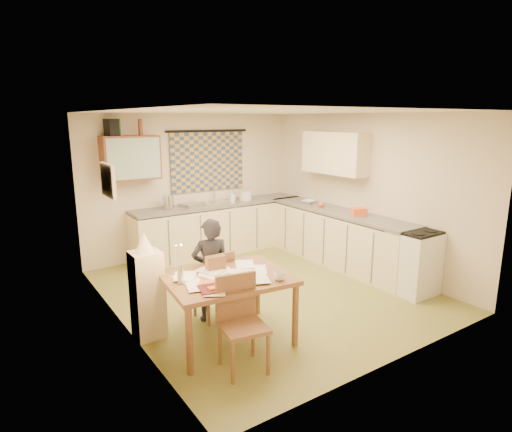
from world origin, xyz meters
TOP-DOWN VIEW (x-y plane):
  - floor at (0.00, 0.00)m, footprint 4.00×4.50m
  - ceiling at (0.00, 0.00)m, footprint 4.00×4.50m
  - wall_back at (0.00, 2.26)m, footprint 4.00×0.02m
  - wall_front at (0.00, -2.26)m, footprint 4.00×0.02m
  - wall_left at (-2.01, 0.00)m, footprint 0.02×4.50m
  - wall_right at (2.01, 0.00)m, footprint 0.02×4.50m
  - window_blind at (0.30, 2.22)m, footprint 1.45×0.03m
  - curtain_rod at (0.30, 2.20)m, footprint 1.60×0.04m
  - wall_cabinet at (-1.15, 2.08)m, footprint 0.90×0.34m
  - wall_cabinet_glass at (-1.15, 1.91)m, footprint 0.84×0.02m
  - upper_cabinet_right at (1.83, 0.55)m, footprint 0.34×1.30m
  - framed_print at (-1.97, 0.40)m, footprint 0.04×0.50m
  - print_canvas at (-1.95, 0.40)m, footprint 0.01×0.42m
  - counter_back at (0.41, 1.95)m, footprint 3.30×0.62m
  - counter_right at (1.70, 0.28)m, footprint 0.62×2.95m
  - stove at (1.70, -1.22)m, footprint 0.58×0.58m
  - sink at (0.40, 1.95)m, footprint 0.64×0.57m
  - tap at (0.36, 2.13)m, footprint 0.04×0.04m
  - dish_rack at (-0.19, 1.95)m, footprint 0.42×0.38m
  - kettle at (-0.61, 1.95)m, footprint 0.20×0.20m
  - mixing_bowl at (0.93, 1.95)m, footprint 0.26×0.26m
  - soap_bottle at (0.67, 2.00)m, footprint 0.09×0.09m
  - bowl at (1.70, 1.04)m, footprint 0.34×0.34m
  - orange_bag at (1.70, -0.17)m, footprint 0.27×0.24m
  - fruit_orange at (1.65, 0.64)m, footprint 0.10×0.10m
  - speaker at (-1.42, 2.08)m, footprint 0.20×0.23m
  - bottle_green at (-1.31, 2.08)m, footprint 0.08×0.08m
  - bottle_brown at (-0.96, 2.08)m, footprint 0.07×0.07m
  - dining_table at (-1.14, -0.94)m, footprint 1.41×1.13m
  - chair_far at (-1.01, -0.37)m, footprint 0.41×0.41m
  - chair_near at (-1.30, -1.50)m, footprint 0.49×0.49m
  - person at (-1.05, -0.39)m, footprint 0.63×0.55m
  - shelf_stand at (-1.84, -0.37)m, footprint 0.32×0.30m
  - lampshade at (-1.84, -0.37)m, footprint 0.20×0.20m
  - letter_rack at (-1.14, -0.68)m, footprint 0.23×0.12m
  - mug at (-0.74, -1.34)m, footprint 0.12×0.12m
  - magazine at (-1.58, -1.16)m, footprint 0.29×0.33m
  - book at (-1.52, -1.02)m, footprint 0.41×0.42m
  - orange_box at (-1.45, -1.21)m, footprint 0.12×0.09m
  - eyeglasses at (-1.02, -1.25)m, footprint 0.14×0.08m
  - candle_holder at (-1.64, -0.85)m, footprint 0.07×0.07m
  - candle at (-1.66, -0.81)m, footprint 0.03×0.03m
  - candle_flame at (-1.62, -0.86)m, footprint 0.02×0.02m
  - papers at (-1.20, -0.89)m, footprint 1.11×0.90m

SIDE VIEW (x-z plane):
  - floor at x=0.00m, z-range -0.02..0.00m
  - chair_far at x=-1.01m, z-range -0.17..0.70m
  - chair_near at x=-1.30m, z-range -0.18..0.75m
  - dining_table at x=-1.14m, z-range 0.00..0.75m
  - counter_right at x=1.70m, z-range -0.01..0.91m
  - counter_back at x=0.41m, z-range -0.01..0.91m
  - stove at x=1.70m, z-range 0.00..0.91m
  - shelf_stand at x=-1.84m, z-range 0.00..1.00m
  - person at x=-1.05m, z-range 0.00..1.27m
  - eyeglasses at x=-1.02m, z-range 0.75..0.77m
  - book at x=-1.52m, z-range 0.75..0.77m
  - papers at x=-1.20m, z-range 0.75..0.77m
  - magazine at x=-1.58m, z-range 0.75..0.77m
  - orange_box at x=-1.45m, z-range 0.75..0.79m
  - mug at x=-0.74m, z-range 0.75..0.84m
  - letter_rack at x=-1.14m, z-range 0.75..0.91m
  - candle_holder at x=-1.64m, z-range 0.75..0.93m
  - sink at x=0.40m, z-range 0.83..0.93m
  - bowl at x=1.70m, z-range 0.92..0.98m
  - dish_rack at x=-0.19m, z-range 0.92..0.98m
  - fruit_orange at x=1.65m, z-range 0.92..1.02m
  - orange_bag at x=1.70m, z-range 0.92..1.04m
  - mixing_bowl at x=0.93m, z-range 0.92..1.08m
  - soap_bottle at x=0.67m, z-range 0.92..1.10m
  - kettle at x=-0.61m, z-range 0.92..1.16m
  - candle at x=-1.66m, z-range 0.93..1.15m
  - tap at x=0.36m, z-range 0.92..1.20m
  - lampshade at x=-1.84m, z-range 1.00..1.22m
  - candle_flame at x=-1.62m, z-range 1.15..1.17m
  - wall_back at x=0.00m, z-range 0.00..2.50m
  - wall_front at x=0.00m, z-range 0.00..2.50m
  - wall_left at x=-2.01m, z-range 0.00..2.50m
  - wall_right at x=2.01m, z-range 0.00..2.50m
  - window_blind at x=0.30m, z-range 1.12..2.17m
  - framed_print at x=-1.97m, z-range 1.50..1.90m
  - print_canvas at x=-1.95m, z-range 1.54..1.86m
  - wall_cabinet at x=-1.15m, z-range 1.45..2.15m
  - wall_cabinet_glass at x=-1.15m, z-range 1.48..2.12m
  - upper_cabinet_right at x=1.83m, z-range 1.50..2.20m
  - curtain_rod at x=0.30m, z-range 2.18..2.22m
  - speaker at x=-1.42m, z-range 2.15..2.41m
  - bottle_green at x=-1.31m, z-range 2.15..2.41m
  - bottle_brown at x=-0.96m, z-range 2.15..2.41m
  - ceiling at x=0.00m, z-range 2.50..2.52m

